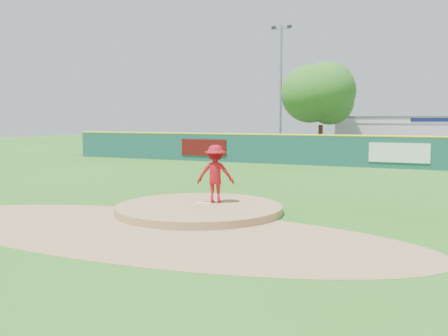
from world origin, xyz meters
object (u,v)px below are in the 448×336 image
at_px(playground_slide, 178,147).
at_px(deciduous_tree, 321,100).
at_px(pitcher, 216,174).
at_px(pool_building_grp, 432,135).
at_px(light_pole_left, 281,84).
at_px(van, 300,149).

xyz_separation_m(playground_slide, deciduous_tree, (11.55, 2.67, 3.81)).
bearing_deg(pitcher, pool_building_grp, -118.79).
height_order(pitcher, pool_building_grp, pool_building_grp).
xyz_separation_m(playground_slide, light_pole_left, (7.55, 4.67, 5.30)).
xyz_separation_m(pitcher, van, (-3.82, 23.82, -0.55)).
distance_m(pool_building_grp, deciduous_tree, 11.01).
xyz_separation_m(pitcher, pool_building_grp, (5.73, 31.29, 0.44)).
relative_size(van, playground_slide, 1.78).
bearing_deg(playground_slide, pool_building_grp, 26.32).
bearing_deg(deciduous_tree, playground_slide, -166.97).
bearing_deg(pool_building_grp, pitcher, -100.37).
xyz_separation_m(van, pool_building_grp, (9.54, 7.48, 0.98)).
distance_m(pitcher, light_pole_left, 27.46).
bearing_deg(light_pole_left, van, -45.26).
relative_size(pitcher, pool_building_grp, 0.13).
xyz_separation_m(pitcher, deciduous_tree, (-2.27, 24.30, 3.33)).
height_order(pitcher, playground_slide, pitcher).
bearing_deg(light_pole_left, deciduous_tree, -26.57).
distance_m(deciduous_tree, light_pole_left, 4.72).
relative_size(van, light_pole_left, 0.43).
bearing_deg(playground_slide, van, 12.35).
height_order(playground_slide, deciduous_tree, deciduous_tree).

